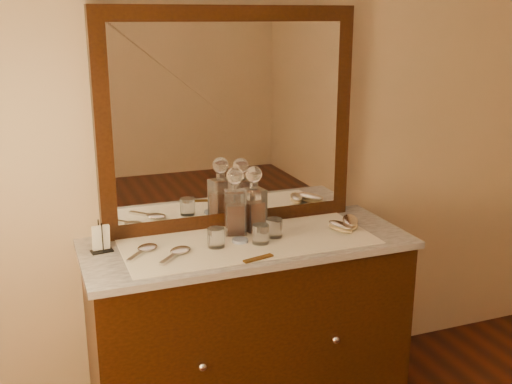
{
  "coord_description": "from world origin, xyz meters",
  "views": [
    {
      "loc": [
        -0.87,
        -0.43,
        1.8
      ],
      "look_at": [
        0.0,
        1.85,
        1.1
      ],
      "focal_mm": 43.03,
      "sensor_mm": 36.0,
      "label": 1
    }
  ],
  "objects_px": {
    "decanter_right": "(254,206)",
    "hand_mirror_outer": "(146,249)",
    "hand_mirror_inner": "(178,252)",
    "brush_near": "(341,227)",
    "napkin_rack": "(101,240)",
    "brush_far": "(350,222)",
    "decanter_left": "(235,208)",
    "dresser_cabinet": "(248,330)",
    "mirror_frame": "(229,120)",
    "pin_dish": "(240,240)",
    "comb": "(258,258)"
  },
  "relations": [
    {
      "from": "decanter_right",
      "to": "hand_mirror_outer",
      "type": "height_order",
      "value": "decanter_right"
    },
    {
      "from": "decanter_right",
      "to": "hand_mirror_inner",
      "type": "relative_size",
      "value": 1.61
    },
    {
      "from": "decanter_right",
      "to": "hand_mirror_inner",
      "type": "distance_m",
      "value": 0.44
    },
    {
      "from": "brush_near",
      "to": "hand_mirror_outer",
      "type": "height_order",
      "value": "brush_near"
    },
    {
      "from": "napkin_rack",
      "to": "brush_far",
      "type": "bearing_deg",
      "value": -5.17
    },
    {
      "from": "decanter_left",
      "to": "hand_mirror_inner",
      "type": "xyz_separation_m",
      "value": [
        -0.3,
        -0.15,
        -0.11
      ]
    },
    {
      "from": "brush_near",
      "to": "dresser_cabinet",
      "type": "bearing_deg",
      "value": 174.82
    },
    {
      "from": "decanter_left",
      "to": "brush_near",
      "type": "height_order",
      "value": "decanter_left"
    },
    {
      "from": "napkin_rack",
      "to": "mirror_frame",
      "type": "bearing_deg",
      "value": 13.6
    },
    {
      "from": "napkin_rack",
      "to": "brush_near",
      "type": "relative_size",
      "value": 0.88
    },
    {
      "from": "brush_far",
      "to": "mirror_frame",
      "type": "bearing_deg",
      "value": 153.58
    },
    {
      "from": "brush_far",
      "to": "hand_mirror_outer",
      "type": "distance_m",
      "value": 0.96
    },
    {
      "from": "pin_dish",
      "to": "decanter_left",
      "type": "xyz_separation_m",
      "value": [
        0.02,
        0.11,
        0.11
      ]
    },
    {
      "from": "pin_dish",
      "to": "napkin_rack",
      "type": "distance_m",
      "value": 0.59
    },
    {
      "from": "brush_near",
      "to": "hand_mirror_inner",
      "type": "distance_m",
      "value": 0.77
    },
    {
      "from": "hand_mirror_inner",
      "to": "comb",
      "type": "bearing_deg",
      "value": -31.22
    },
    {
      "from": "decanter_left",
      "to": "brush_far",
      "type": "distance_m",
      "value": 0.55
    },
    {
      "from": "napkin_rack",
      "to": "hand_mirror_outer",
      "type": "relative_size",
      "value": 0.72
    },
    {
      "from": "dresser_cabinet",
      "to": "hand_mirror_inner",
      "type": "distance_m",
      "value": 0.56
    },
    {
      "from": "mirror_frame",
      "to": "decanter_right",
      "type": "height_order",
      "value": "mirror_frame"
    },
    {
      "from": "napkin_rack",
      "to": "hand_mirror_outer",
      "type": "height_order",
      "value": "napkin_rack"
    },
    {
      "from": "mirror_frame",
      "to": "brush_far",
      "type": "bearing_deg",
      "value": -26.42
    },
    {
      "from": "dresser_cabinet",
      "to": "hand_mirror_inner",
      "type": "bearing_deg",
      "value": -170.92
    },
    {
      "from": "dresser_cabinet",
      "to": "decanter_left",
      "type": "height_order",
      "value": "decanter_left"
    },
    {
      "from": "dresser_cabinet",
      "to": "mirror_frame",
      "type": "xyz_separation_m",
      "value": [
        0.0,
        0.25,
        0.94
      ]
    },
    {
      "from": "comb",
      "to": "brush_far",
      "type": "height_order",
      "value": "brush_far"
    },
    {
      "from": "napkin_rack",
      "to": "brush_far",
      "type": "xyz_separation_m",
      "value": [
        1.13,
        -0.1,
        -0.03
      ]
    },
    {
      "from": "pin_dish",
      "to": "decanter_right",
      "type": "xyz_separation_m",
      "value": [
        0.11,
        0.13,
        0.11
      ]
    },
    {
      "from": "decanter_left",
      "to": "dresser_cabinet",
      "type": "bearing_deg",
      "value": -76.46
    },
    {
      "from": "hand_mirror_inner",
      "to": "decanter_left",
      "type": "bearing_deg",
      "value": 26.69
    },
    {
      "from": "dresser_cabinet",
      "to": "pin_dish",
      "type": "height_order",
      "value": "pin_dish"
    },
    {
      "from": "comb",
      "to": "decanter_right",
      "type": "xyz_separation_m",
      "value": [
        0.11,
        0.34,
        0.11
      ]
    },
    {
      "from": "napkin_rack",
      "to": "decanter_right",
      "type": "distance_m",
      "value": 0.69
    },
    {
      "from": "comb",
      "to": "brush_near",
      "type": "bearing_deg",
      "value": 7.94
    },
    {
      "from": "napkin_rack",
      "to": "hand_mirror_outer",
      "type": "bearing_deg",
      "value": -21.1
    },
    {
      "from": "decanter_left",
      "to": "decanter_right",
      "type": "distance_m",
      "value": 0.1
    },
    {
      "from": "comb",
      "to": "decanter_right",
      "type": "distance_m",
      "value": 0.38
    },
    {
      "from": "comb",
      "to": "decanter_left",
      "type": "height_order",
      "value": "decanter_left"
    },
    {
      "from": "decanter_right",
      "to": "brush_far",
      "type": "xyz_separation_m",
      "value": [
        0.44,
        -0.12,
        -0.09
      ]
    },
    {
      "from": "brush_near",
      "to": "napkin_rack",
      "type": "bearing_deg",
      "value": 172.75
    },
    {
      "from": "brush_near",
      "to": "brush_far",
      "type": "distance_m",
      "value": 0.08
    },
    {
      "from": "mirror_frame",
      "to": "comb",
      "type": "bearing_deg",
      "value": -94.64
    },
    {
      "from": "decanter_left",
      "to": "hand_mirror_outer",
      "type": "xyz_separation_m",
      "value": [
        -0.42,
        -0.07,
        -0.11
      ]
    },
    {
      "from": "pin_dish",
      "to": "decanter_left",
      "type": "height_order",
      "value": "decanter_left"
    },
    {
      "from": "decanter_left",
      "to": "decanter_right",
      "type": "xyz_separation_m",
      "value": [
        0.1,
        0.02,
        -0.0
      ]
    },
    {
      "from": "comb",
      "to": "hand_mirror_outer",
      "type": "xyz_separation_m",
      "value": [
        -0.41,
        0.26,
        0.0
      ]
    },
    {
      "from": "hand_mirror_inner",
      "to": "pin_dish",
      "type": "bearing_deg",
      "value": 8.08
    },
    {
      "from": "napkin_rack",
      "to": "decanter_left",
      "type": "xyz_separation_m",
      "value": [
        0.6,
        0.0,
        0.07
      ]
    },
    {
      "from": "decanter_right",
      "to": "brush_near",
      "type": "bearing_deg",
      "value": -22.91
    },
    {
      "from": "dresser_cabinet",
      "to": "hand_mirror_outer",
      "type": "relative_size",
      "value": 7.5
    }
  ]
}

